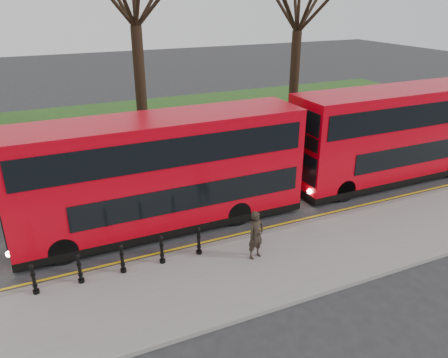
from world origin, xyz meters
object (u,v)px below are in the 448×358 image
bus_rear (399,134)px  pedestrian (256,235)px  bollard_row (122,259)px  bus_lead (162,174)px

bus_rear → pedestrian: (-9.98, -3.74, -1.27)m
bollard_row → pedestrian: size_ratio=3.14×
pedestrian → bollard_row: bearing=152.5°
bus_lead → bus_rear: 12.14m
bus_lead → pedestrian: (2.16, -3.74, -1.23)m
bus_lead → bus_rear: bus_rear is taller
bus_rear → bus_lead: bearing=-180.0°
bollard_row → bus_rear: (14.42, 2.72, 1.65)m
bus_lead → bus_rear: bearing=0.0°
bollard_row → bus_rear: bearing=10.7°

